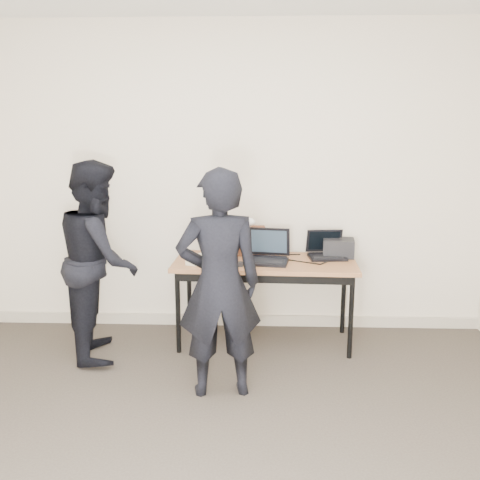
{
  "coord_description": "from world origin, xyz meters",
  "views": [
    {
      "loc": [
        0.25,
        -2.44,
        1.84
      ],
      "look_at": [
        0.1,
        1.6,
        0.95
      ],
      "focal_mm": 40.0,
      "sensor_mm": 36.0,
      "label": 1
    }
  ],
  "objects_px": {
    "laptop_beige": "(213,255)",
    "laptop_center": "(267,254)",
    "person_observer": "(99,260)",
    "laptop_right": "(326,251)",
    "desk": "(265,268)",
    "equipment_box": "(338,248)",
    "person_typist": "(219,284)",
    "leather_satchel": "(244,240)"
  },
  "relations": [
    {
      "from": "laptop_right",
      "to": "leather_satchel",
      "type": "xyz_separation_m",
      "value": [
        -0.7,
        0.07,
        0.08
      ]
    },
    {
      "from": "equipment_box",
      "to": "person_typist",
      "type": "distance_m",
      "value": 1.42
    },
    {
      "from": "person_typist",
      "to": "person_observer",
      "type": "xyz_separation_m",
      "value": [
        -1.0,
        0.62,
        -0.0
      ]
    },
    {
      "from": "desk",
      "to": "laptop_center",
      "type": "distance_m",
      "value": 0.12
    },
    {
      "from": "laptop_beige",
      "to": "equipment_box",
      "type": "relative_size",
      "value": 1.6
    },
    {
      "from": "laptop_center",
      "to": "leather_satchel",
      "type": "relative_size",
      "value": 1.06
    },
    {
      "from": "desk",
      "to": "laptop_right",
      "type": "distance_m",
      "value": 0.55
    },
    {
      "from": "desk",
      "to": "laptop_beige",
      "type": "xyz_separation_m",
      "value": [
        -0.43,
        -0.04,
        0.11
      ]
    },
    {
      "from": "person_observer",
      "to": "laptop_center",
      "type": "bearing_deg",
      "value": -93.66
    },
    {
      "from": "laptop_beige",
      "to": "laptop_right",
      "type": "bearing_deg",
      "value": 28.79
    },
    {
      "from": "equipment_box",
      "to": "person_observer",
      "type": "relative_size",
      "value": 0.17
    },
    {
      "from": "leather_satchel",
      "to": "person_typist",
      "type": "xyz_separation_m",
      "value": [
        -0.14,
        -1.09,
        -0.06
      ]
    },
    {
      "from": "person_observer",
      "to": "equipment_box",
      "type": "bearing_deg",
      "value": -91.22
    },
    {
      "from": "laptop_beige",
      "to": "laptop_right",
      "type": "xyz_separation_m",
      "value": [
        0.95,
        0.2,
        -0.0
      ]
    },
    {
      "from": "laptop_beige",
      "to": "equipment_box",
      "type": "bearing_deg",
      "value": 29.5
    },
    {
      "from": "laptop_right",
      "to": "person_observer",
      "type": "height_order",
      "value": "person_observer"
    },
    {
      "from": "desk",
      "to": "person_typist",
      "type": "height_order",
      "value": "person_typist"
    },
    {
      "from": "desk",
      "to": "equipment_box",
      "type": "distance_m",
      "value": 0.67
    },
    {
      "from": "laptop_center",
      "to": "equipment_box",
      "type": "height_order",
      "value": "laptop_center"
    },
    {
      "from": "desk",
      "to": "person_typist",
      "type": "xyz_separation_m",
      "value": [
        -0.32,
        -0.87,
        0.12
      ]
    },
    {
      "from": "laptop_right",
      "to": "laptop_center",
      "type": "bearing_deg",
      "value": -167.9
    },
    {
      "from": "laptop_center",
      "to": "person_typist",
      "type": "relative_size",
      "value": 0.25
    },
    {
      "from": "equipment_box",
      "to": "person_typist",
      "type": "height_order",
      "value": "person_typist"
    },
    {
      "from": "laptop_beige",
      "to": "laptop_center",
      "type": "height_order",
      "value": "laptop_beige"
    },
    {
      "from": "desk",
      "to": "laptop_center",
      "type": "height_order",
      "value": "laptop_center"
    },
    {
      "from": "laptop_right",
      "to": "person_observer",
      "type": "distance_m",
      "value": 1.88
    },
    {
      "from": "laptop_center",
      "to": "person_observer",
      "type": "relative_size",
      "value": 0.25
    },
    {
      "from": "desk",
      "to": "laptop_center",
      "type": "relative_size",
      "value": 3.91
    },
    {
      "from": "laptop_beige",
      "to": "leather_satchel",
      "type": "bearing_deg",
      "value": 64.15
    },
    {
      "from": "laptop_right",
      "to": "leather_satchel",
      "type": "height_order",
      "value": "leather_satchel"
    },
    {
      "from": "laptop_beige",
      "to": "laptop_center",
      "type": "distance_m",
      "value": 0.45
    },
    {
      "from": "laptop_beige",
      "to": "laptop_center",
      "type": "relative_size",
      "value": 1.06
    },
    {
      "from": "desk",
      "to": "laptop_beige",
      "type": "bearing_deg",
      "value": -172.37
    },
    {
      "from": "laptop_center",
      "to": "leather_satchel",
      "type": "xyz_separation_m",
      "value": [
        -0.2,
        0.23,
        0.07
      ]
    },
    {
      "from": "desk",
      "to": "person_observer",
      "type": "bearing_deg",
      "value": -167.17
    },
    {
      "from": "laptop_right",
      "to": "person_typist",
      "type": "distance_m",
      "value": 1.32
    },
    {
      "from": "laptop_center",
      "to": "person_typist",
      "type": "xyz_separation_m",
      "value": [
        -0.33,
        -0.86,
        0.0
      ]
    },
    {
      "from": "laptop_center",
      "to": "person_observer",
      "type": "distance_m",
      "value": 1.35
    },
    {
      "from": "laptop_center",
      "to": "leather_satchel",
      "type": "bearing_deg",
      "value": 139.16
    },
    {
      "from": "equipment_box",
      "to": "person_typist",
      "type": "xyz_separation_m",
      "value": [
        -0.95,
        -1.06,
        -0.01
      ]
    },
    {
      "from": "desk",
      "to": "laptop_right",
      "type": "xyz_separation_m",
      "value": [
        0.52,
        0.16,
        0.11
      ]
    },
    {
      "from": "laptop_right",
      "to": "person_observer",
      "type": "xyz_separation_m",
      "value": [
        -1.83,
        -0.4,
        0.01
      ]
    }
  ]
}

